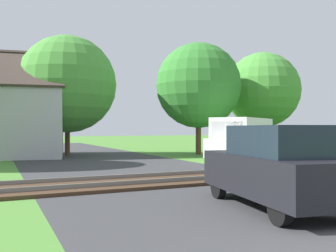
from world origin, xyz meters
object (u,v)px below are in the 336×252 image
(house, at_px, (12,120))
(tree_far, at_px, (262,90))
(mail_truck, at_px, (242,138))
(parked_car, at_px, (275,167))
(tree_center, at_px, (67,84))
(tree_right, at_px, (198,86))

(house, xyz_separation_m, tree_far, (17.11, -2.46, 2.34))
(house, height_order, tree_far, tree_far)
(mail_truck, distance_m, parked_car, 11.24)
(tree_far, relative_size, mail_truck, 1.44)
(tree_center, relative_size, mail_truck, 1.47)
(house, bearing_deg, tree_center, -3.87)
(tree_right, distance_m, tree_center, 8.35)
(tree_far, distance_m, tree_center, 14.01)
(tree_far, distance_m, tree_right, 6.06)
(mail_truck, xyz_separation_m, parked_car, (-6.05, -9.48, -0.34))
(tree_center, bearing_deg, mail_truck, -47.87)
(tree_far, relative_size, parked_car, 1.74)
(tree_center, xyz_separation_m, parked_car, (1.30, -17.59, -3.59))
(tree_far, xyz_separation_m, tree_right, (-5.99, -0.95, -0.05))
(tree_right, xyz_separation_m, tree_center, (-7.92, 2.63, -0.02))
(tree_right, bearing_deg, mail_truck, -96.03)
(house, distance_m, parked_car, 18.96)
(mail_truck, bearing_deg, tree_center, 8.47)
(tree_center, height_order, mail_truck, tree_center)
(house, bearing_deg, parked_car, -66.51)
(mail_truck, bearing_deg, tree_right, -39.69)
(house, distance_m, mail_truck, 13.83)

